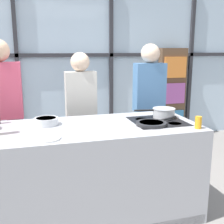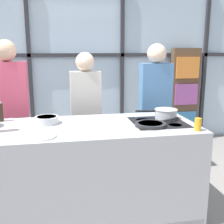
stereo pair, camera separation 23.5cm
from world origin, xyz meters
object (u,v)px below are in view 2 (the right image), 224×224
object	(u,v)px
saucepan	(166,114)
mixing_bowl	(47,120)
spectator_far_left	(10,105)
white_plate	(42,136)
juice_glass_near	(198,124)
spectator_center_left	(86,108)
pepper_grinder	(1,112)
frying_pan	(151,124)
spectator_center_right	(155,101)

from	to	relation	value
saucepan	mixing_bowl	size ratio (longest dim) A/B	1.88
spectator_far_left	mixing_bowl	bearing A→B (deg)	124.58
white_plate	juice_glass_near	world-z (taller)	juice_glass_near
juice_glass_near	white_plate	bearing A→B (deg)	177.61
spectator_far_left	spectator_center_left	xyz separation A→B (m)	(0.89, 0.00, -0.07)
saucepan	juice_glass_near	bearing A→B (deg)	-75.89
pepper_grinder	juice_glass_near	distance (m)	1.90
saucepan	mixing_bowl	xyz separation A→B (m)	(-1.21, 0.03, -0.02)
spectator_center_left	frying_pan	world-z (taller)	spectator_center_left
spectator_far_left	saucepan	bearing A→B (deg)	157.89
pepper_grinder	juice_glass_near	size ratio (longest dim) A/B	1.81
spectator_far_left	juice_glass_near	bearing A→B (deg)	147.18
spectator_far_left	saucepan	xyz separation A→B (m)	(1.65, -0.67, -0.02)
spectator_center_right	white_plate	world-z (taller)	spectator_center_right
spectator_center_left	juice_glass_near	distance (m)	1.44
frying_pan	white_plate	bearing A→B (deg)	-170.41
spectator_center_left	white_plate	world-z (taller)	spectator_center_left
spectator_center_left	saucepan	xyz separation A→B (m)	(0.77, -0.67, 0.05)
spectator_far_left	juice_glass_near	world-z (taller)	spectator_far_left
spectator_center_left	spectator_center_right	size ratio (longest dim) A/B	0.94
spectator_center_left	saucepan	world-z (taller)	spectator_center_left
saucepan	juice_glass_near	distance (m)	0.48
spectator_far_left	spectator_center_right	size ratio (longest dim) A/B	1.02
spectator_far_left	saucepan	world-z (taller)	spectator_far_left
mixing_bowl	juice_glass_near	world-z (taller)	juice_glass_near
juice_glass_near	spectator_center_left	bearing A→B (deg)	127.75
spectator_center_right	pepper_grinder	size ratio (longest dim) A/B	8.30
spectator_far_left	mixing_bowl	xyz separation A→B (m)	(0.44, -0.64, -0.03)
spectator_center_right	saucepan	size ratio (longest dim) A/B	3.93
spectator_far_left	spectator_center_right	bearing A→B (deg)	-180.00
spectator_center_right	frying_pan	distance (m)	0.99
spectator_center_left	mixing_bowl	world-z (taller)	spectator_center_left
spectator_far_left	spectator_center_right	distance (m)	1.77
spectator_center_left	saucepan	bearing A→B (deg)	138.77
spectator_center_left	white_plate	size ratio (longest dim) A/B	6.89
juice_glass_near	saucepan	bearing A→B (deg)	104.11
frying_pan	mixing_bowl	distance (m)	1.01
spectator_far_left	juice_glass_near	distance (m)	2.10
white_plate	mixing_bowl	bearing A→B (deg)	86.88
spectator_far_left	white_plate	world-z (taller)	spectator_far_left
pepper_grinder	spectator_center_right	bearing A→B (deg)	14.76
spectator_center_left	pepper_grinder	distance (m)	1.01
spectator_center_left	frying_pan	size ratio (longest dim) A/B	3.22
spectator_far_left	juice_glass_near	xyz separation A→B (m)	(1.77, -1.14, -0.02)
frying_pan	pepper_grinder	xyz separation A→B (m)	(-1.42, 0.45, 0.08)
spectator_center_left	pepper_grinder	xyz separation A→B (m)	(-0.89, -0.47, 0.09)
saucepan	pepper_grinder	xyz separation A→B (m)	(-1.66, 0.20, 0.04)
mixing_bowl	frying_pan	bearing A→B (deg)	-15.81
saucepan	juice_glass_near	xyz separation A→B (m)	(0.12, -0.47, 0.00)
spectator_center_right	frying_pan	world-z (taller)	spectator_center_right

